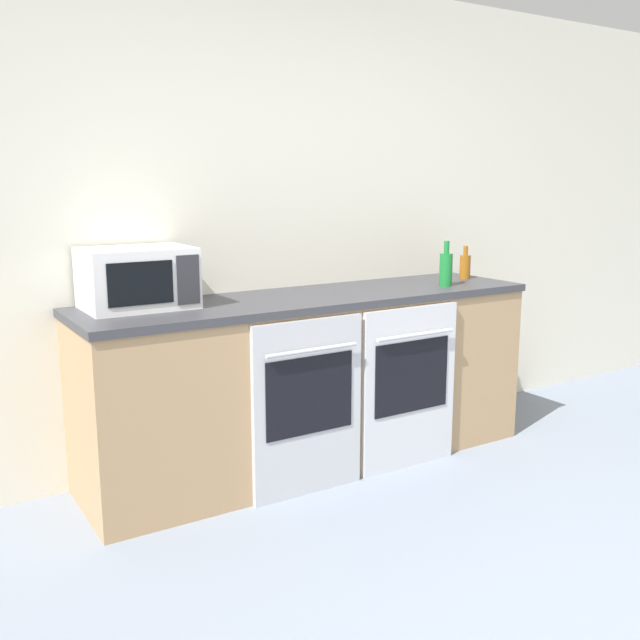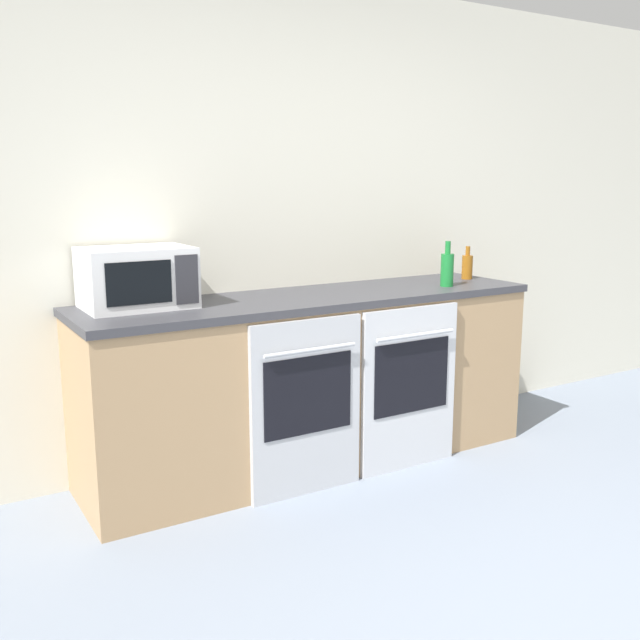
{
  "view_description": "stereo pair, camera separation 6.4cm",
  "coord_description": "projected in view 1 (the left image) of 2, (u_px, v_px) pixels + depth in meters",
  "views": [
    {
      "loc": [
        -1.94,
        -1.26,
        1.53
      ],
      "look_at": [
        0.04,
        1.9,
        0.79
      ],
      "focal_mm": 40.0,
      "sensor_mm": 36.0,
      "label": 1
    },
    {
      "loc": [
        -1.89,
        -1.3,
        1.53
      ],
      "look_at": [
        0.04,
        1.9,
        0.79
      ],
      "focal_mm": 40.0,
      "sensor_mm": 36.0,
      "label": 2
    }
  ],
  "objects": [
    {
      "name": "oven_right",
      "position": [
        410.0,
        387.0,
        3.79
      ],
      "size": [
        0.6,
        0.06,
        0.88
      ],
      "color": "silver",
      "rests_on": "ground_plane"
    },
    {
      "name": "wall_back",
      "position": [
        281.0,
        222.0,
        3.97
      ],
      "size": [
        10.0,
        0.06,
        2.6
      ],
      "color": "silver",
      "rests_on": "ground_plane"
    },
    {
      "name": "counter_back",
      "position": [
        313.0,
        380.0,
        3.85
      ],
      "size": [
        2.51,
        0.65,
        0.93
      ],
      "color": "tan",
      "rests_on": "ground_plane"
    },
    {
      "name": "oven_left",
      "position": [
        308.0,
        407.0,
        3.46
      ],
      "size": [
        0.6,
        0.06,
        0.88
      ],
      "color": "#B7BABF",
      "rests_on": "ground_plane"
    },
    {
      "name": "bottle_green",
      "position": [
        446.0,
        268.0,
        4.05
      ],
      "size": [
        0.07,
        0.07,
        0.26
      ],
      "color": "#19722D",
      "rests_on": "counter_back"
    },
    {
      "name": "microwave",
      "position": [
        137.0,
        278.0,
        3.35
      ],
      "size": [
        0.5,
        0.37,
        0.29
      ],
      "color": "silver",
      "rests_on": "counter_back"
    },
    {
      "name": "bottle_amber",
      "position": [
        465.0,
        266.0,
        4.36
      ],
      "size": [
        0.07,
        0.07,
        0.2
      ],
      "color": "#8C5114",
      "rests_on": "counter_back"
    }
  ]
}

